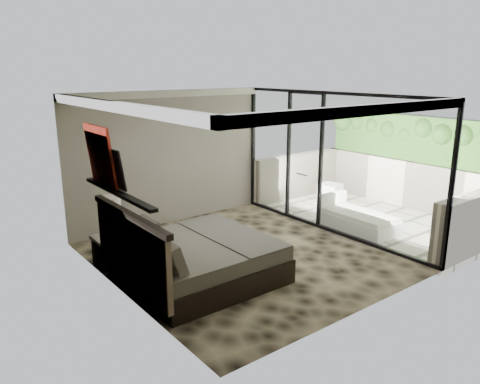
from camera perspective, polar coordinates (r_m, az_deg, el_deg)
floor at (r=8.36m, az=0.30°, el=-7.88°), size 5.00×5.00×0.00m
ceiling at (r=7.72m, az=0.32°, el=11.60°), size 4.50×5.00×0.02m
back_wall at (r=9.96m, az=-8.56°, el=4.11°), size 4.50×0.02×2.80m
left_wall at (r=6.82m, az=-14.70°, el=-1.19°), size 0.02×5.00×2.80m
glass_wall at (r=9.44m, az=11.16°, el=3.40°), size 0.08×5.00×2.80m
terrace_slab at (r=10.95m, az=16.00°, el=-3.23°), size 3.00×5.00×0.12m
parapet_far at (r=11.87m, az=20.11°, el=0.89°), size 0.30×5.00×1.10m
foliage_hedge at (r=11.67m, az=20.59°, el=6.14°), size 0.36×4.60×1.10m
picture_ledge at (r=6.91m, az=-14.63°, el=-0.13°), size 0.12×2.20×0.05m
bed at (r=7.38m, az=-5.76°, el=-8.07°), size 2.25×2.18×1.25m
nightstand at (r=8.21m, az=-15.47°, el=-6.91°), size 0.68×0.68×0.52m
table_lamp at (r=7.95m, az=-15.59°, el=-2.33°), size 0.37×0.37×0.68m
abstract_canvas at (r=7.30m, az=-16.70°, el=4.34°), size 0.13×0.90×0.90m
framed_print at (r=6.97m, az=-14.97°, el=2.74°), size 0.11×0.50×0.60m
ottoman at (r=11.77m, az=10.92°, el=-0.16°), size 0.57×0.57×0.47m
lounger at (r=10.01m, az=14.03°, el=-3.26°), size 0.82×1.60×0.62m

